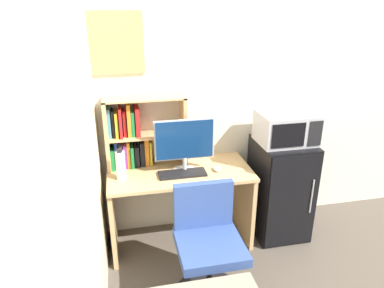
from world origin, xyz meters
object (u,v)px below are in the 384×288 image
at_px(microwave, 286,128).
at_px(desk_chair, 208,252).
at_px(mini_fridge, 280,188).
at_px(wall_corkboard, 108,43).
at_px(water_bottle, 121,165).
at_px(keyboard, 182,174).
at_px(monitor, 184,143).
at_px(computer_mouse, 217,169).
at_px(hutch_bookshelf, 135,135).

height_order(microwave, desk_chair, microwave).
relative_size(mini_fridge, desk_chair, 1.05).
bearing_deg(wall_corkboard, water_bottle, -86.02).
bearing_deg(desk_chair, mini_fridge, 37.12).
bearing_deg(keyboard, mini_fridge, 3.57).
bearing_deg(microwave, desk_chair, -142.76).
bearing_deg(microwave, monitor, 179.51).
bearing_deg(keyboard, computer_mouse, 3.48).
relative_size(water_bottle, desk_chair, 0.30).
xyz_separation_m(mini_fridge, microwave, (0.00, 0.00, 0.59)).
bearing_deg(wall_corkboard, hutch_bookshelf, -27.71).
distance_m(monitor, keyboard, 0.26).
xyz_separation_m(hutch_bookshelf, wall_corkboard, (-0.17, 0.09, 0.75)).
relative_size(computer_mouse, water_bottle, 0.39).
relative_size(computer_mouse, desk_chair, 0.12).
bearing_deg(hutch_bookshelf, water_bottle, -120.61).
bearing_deg(mini_fridge, wall_corkboard, 168.32).
distance_m(water_bottle, desk_chair, 0.96).
bearing_deg(microwave, wall_corkboard, 168.43).
xyz_separation_m(hutch_bookshelf, monitor, (0.39, -0.20, -0.03)).
bearing_deg(mini_fridge, monitor, 179.31).
bearing_deg(computer_mouse, microwave, 3.88).
height_order(hutch_bookshelf, microwave, hutch_bookshelf).
height_order(keyboard, water_bottle, water_bottle).
xyz_separation_m(microwave, desk_chair, (-0.86, -0.65, -0.67)).
distance_m(monitor, microwave, 0.90).
bearing_deg(desk_chair, hutch_bookshelf, 116.49).
bearing_deg(keyboard, water_bottle, 176.46).
xyz_separation_m(monitor, mini_fridge, (0.90, -0.01, -0.53)).
height_order(keyboard, computer_mouse, computer_mouse).
xyz_separation_m(mini_fridge, desk_chair, (-0.86, -0.65, -0.07)).
relative_size(hutch_bookshelf, water_bottle, 2.63).
bearing_deg(monitor, hutch_bookshelf, 152.46).
distance_m(monitor, water_bottle, 0.55).
distance_m(computer_mouse, desk_chair, 0.74).
relative_size(monitor, water_bottle, 1.93).
distance_m(desk_chair, wall_corkboard, 1.78).
bearing_deg(monitor, keyboard, -116.25).
relative_size(monitor, mini_fridge, 0.55).
relative_size(hutch_bookshelf, microwave, 1.42).
bearing_deg(computer_mouse, keyboard, -176.52).
relative_size(hutch_bookshelf, wall_corkboard, 1.22).
distance_m(mini_fridge, desk_chair, 1.08).
relative_size(monitor, desk_chair, 0.58).
bearing_deg(wall_corkboard, monitor, -27.59).
distance_m(hutch_bookshelf, computer_mouse, 0.76).
distance_m(monitor, wall_corkboard, 1.00).
bearing_deg(water_bottle, hutch_bookshelf, 59.39).
bearing_deg(hutch_bookshelf, keyboard, -37.43).
relative_size(hutch_bookshelf, mini_fridge, 0.75).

